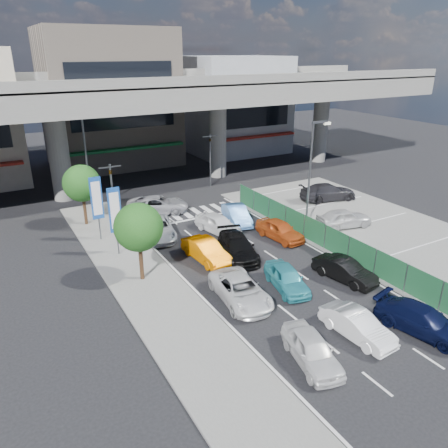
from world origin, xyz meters
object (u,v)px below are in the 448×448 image
street_lamp_right (312,165)px  hatch_white_back_mid (357,325)px  sedan_white_front_mid (218,223)px  minivan_navy_back (423,320)px  traffic_light_left (111,182)px  van_white_back_left (312,349)px  traffic_light_right (210,147)px  signboard_near (115,212)px  wagon_silver_front_left (158,228)px  sedan_white_mid_left (240,290)px  taxi_orange_left (206,251)px  kei_truck_front_right (237,215)px  parked_sedan_dgrey (328,192)px  taxi_orange_right (280,230)px  crossing_wagon_silver (158,205)px  parked_sedan_white (344,218)px  street_lamp_left (88,154)px  traffic_cone (336,237)px  tree_far (82,183)px  taxi_teal_mid (287,278)px  hatch_black_mid_right (345,270)px  signboard_far (97,200)px  sedan_black_mid (238,247)px  tree_near (139,227)px

street_lamp_right → hatch_white_back_mid: bearing=-120.4°
sedan_white_front_mid → minivan_navy_back: bearing=-93.4°
traffic_light_left → van_white_back_left: size_ratio=1.35×
traffic_light_right → signboard_near: traffic_light_right is taller
hatch_white_back_mid → wagon_silver_front_left: wagon_silver_front_left is taller
sedan_white_mid_left → sedan_white_front_mid: bearing=74.9°
taxi_orange_left → kei_truck_front_right: size_ratio=1.00×
sedan_white_mid_left → parked_sedan_dgrey: parked_sedan_dgrey is taller
minivan_navy_back → parked_sedan_dgrey: parked_sedan_dgrey is taller
traffic_light_right → taxi_orange_right: (-1.79, -14.04, -3.25)m
crossing_wagon_silver → parked_sedan_white: parked_sedan_white is taller
street_lamp_left → taxi_orange_right: bearing=-52.4°
traffic_cone → tree_far: bearing=141.0°
taxi_teal_mid → hatch_black_mid_right: 3.67m
minivan_navy_back → sedan_white_mid_left: size_ratio=0.96×
van_white_back_left → taxi_teal_mid: size_ratio=0.99×
street_lamp_left → hatch_black_mid_right: (9.74, -19.86, -4.12)m
traffic_light_right → crossing_wagon_silver: size_ratio=1.02×
taxi_orange_left → traffic_cone: taxi_orange_left is taller
signboard_far → sedan_white_mid_left: signboard_far is taller
sedan_black_mid → parked_sedan_white: parked_sedan_white is taller
kei_truck_front_right → taxi_orange_right: bearing=-61.2°
tree_far → parked_sedan_dgrey: size_ratio=0.94×
tree_near → traffic_cone: 14.28m
sedan_white_mid_left → taxi_orange_left: bearing=89.5°
traffic_light_left → parked_sedan_dgrey: (18.84, -2.17, -3.13)m
taxi_orange_right → sedan_white_mid_left: bearing=-146.5°
crossing_wagon_silver → sedan_white_front_mid: bearing=-137.8°
signboard_far → crossing_wagon_silver: size_ratio=0.93×
traffic_light_left → wagon_silver_front_left: 4.70m
traffic_light_left → traffic_light_right: (11.70, 7.00, 0.00)m
tree_far → sedan_white_front_mid: 10.67m
minivan_navy_back → wagon_silver_front_left: 18.41m
traffic_light_left → street_lamp_right: (13.37, -6.00, 0.83)m
tree_near → wagon_silver_front_left: tree_near is taller
tree_far → sedan_white_front_mid: (8.23, -6.24, -2.70)m
hatch_white_back_mid → crossing_wagon_silver: size_ratio=0.76×
hatch_black_mid_right → parked_sedan_white: 8.44m
tree_near → tree_far: 10.53m
tree_near → taxi_teal_mid: tree_near is taller
street_lamp_right → sedan_white_mid_left: size_ratio=1.69×
taxi_orange_left → signboard_near: bearing=138.4°
tree_near → taxi_orange_right: bearing=5.1°
taxi_orange_left → sedan_white_mid_left: bearing=-101.6°
tree_near → hatch_black_mid_right: 12.26m
signboard_near → taxi_orange_left: size_ratio=1.12×
sedan_white_front_mid → taxi_orange_left: bearing=-140.3°
traffic_light_right → kei_truck_front_right: 10.74m
signboard_near → tree_far: size_ratio=0.98×
street_lamp_left → taxi_orange_right: size_ratio=1.98×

